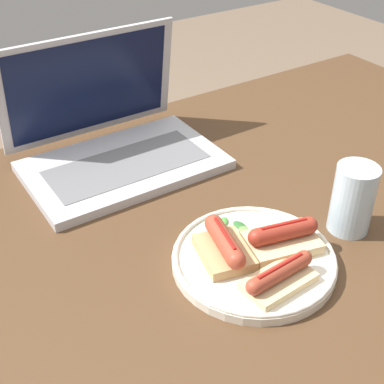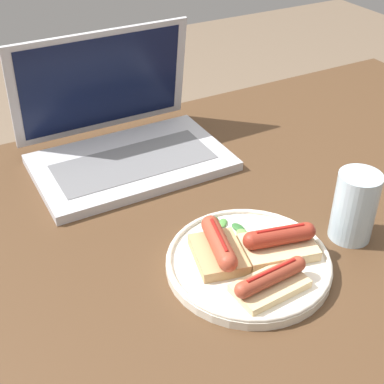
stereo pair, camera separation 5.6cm
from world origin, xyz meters
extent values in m
cube|color=#4C331E|center=(0.00, 0.00, 0.70)|extent=(1.45, 0.86, 0.04)
cylinder|color=#4C331E|center=(0.64, 0.34, 0.34)|extent=(0.05, 0.05, 0.68)
cube|color=#B7B7BC|center=(-0.11, 0.22, 0.73)|extent=(0.37, 0.23, 0.02)
cube|color=slate|center=(-0.11, 0.21, 0.74)|extent=(0.30, 0.13, 0.00)
cube|color=#B7B7BC|center=(-0.11, 0.36, 0.85)|extent=(0.37, 0.04, 0.22)
cube|color=#0C1433|center=(-0.11, 0.35, 0.85)|extent=(0.33, 0.03, 0.19)
cylinder|color=silver|center=(-0.07, -0.12, 0.73)|extent=(0.25, 0.25, 0.01)
torus|color=silver|center=(-0.07, -0.12, 0.74)|extent=(0.25, 0.25, 0.01)
cube|color=tan|center=(-0.11, -0.10, 0.74)|extent=(0.09, 0.11, 0.02)
cylinder|color=#9E3D28|center=(-0.11, -0.10, 0.77)|extent=(0.05, 0.09, 0.03)
sphere|color=#9E3D28|center=(-0.12, -0.14, 0.77)|extent=(0.03, 0.03, 0.03)
sphere|color=#9E3D28|center=(-0.10, -0.06, 0.77)|extent=(0.03, 0.03, 0.03)
cylinder|color=red|center=(-0.11, -0.10, 0.78)|extent=(0.02, 0.07, 0.01)
cube|color=#D6B784|center=(-0.02, -0.13, 0.74)|extent=(0.12, 0.10, 0.02)
cylinder|color=maroon|center=(-0.02, -0.13, 0.77)|extent=(0.09, 0.05, 0.03)
sphere|color=maroon|center=(-0.06, -0.12, 0.77)|extent=(0.03, 0.03, 0.03)
sphere|color=maroon|center=(0.02, -0.14, 0.77)|extent=(0.03, 0.03, 0.03)
cylinder|color=red|center=(-0.02, -0.13, 0.78)|extent=(0.07, 0.02, 0.01)
cube|color=#D6B784|center=(-0.08, -0.19, 0.74)|extent=(0.11, 0.06, 0.01)
cylinder|color=#9E3D28|center=(-0.08, -0.19, 0.76)|extent=(0.10, 0.03, 0.02)
sphere|color=#9E3D28|center=(-0.12, -0.19, 0.76)|extent=(0.02, 0.02, 0.02)
sphere|color=#9E3D28|center=(-0.03, -0.19, 0.76)|extent=(0.02, 0.02, 0.02)
cylinder|color=red|center=(-0.08, -0.19, 0.77)|extent=(0.08, 0.01, 0.01)
ellipsoid|color=#2D662D|center=(-0.04, -0.05, 0.74)|extent=(0.02, 0.03, 0.01)
ellipsoid|color=#709E4C|center=(-0.08, -0.05, 0.74)|extent=(0.01, 0.02, 0.00)
ellipsoid|color=#709E4C|center=(-0.07, -0.05, 0.74)|extent=(0.02, 0.02, 0.00)
ellipsoid|color=#709E4C|center=(-0.08, -0.06, 0.74)|extent=(0.03, 0.02, 0.01)
ellipsoid|color=#4C8E3D|center=(-0.06, -0.03, 0.74)|extent=(0.02, 0.03, 0.01)
ellipsoid|color=#709E4C|center=(-0.05, -0.07, 0.74)|extent=(0.03, 0.03, 0.01)
ellipsoid|color=#2D662D|center=(-0.07, -0.02, 0.74)|extent=(0.02, 0.03, 0.01)
cylinder|color=silver|center=(0.12, -0.14, 0.78)|extent=(0.07, 0.07, 0.12)
camera|label=1|loc=(-0.48, -0.58, 1.27)|focal=50.00mm
camera|label=2|loc=(-0.43, -0.61, 1.27)|focal=50.00mm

